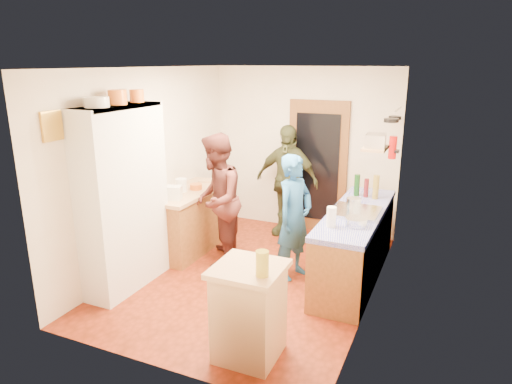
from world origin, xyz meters
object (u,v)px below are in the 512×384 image
Objects in this scene: person_left at (219,199)px; person_back at (287,181)px; right_counter_base at (355,247)px; person_hob at (295,218)px; hutch_body at (124,199)px; island_base at (249,314)px.

person_left reaches higher than person_back.
person_hob reaches higher than right_counter_base.
person_left is (-1.09, 0.06, 0.10)m from person_hob.
right_counter_base is 1.77m from person_back.
right_counter_base is 1.38× the size of person_hob.
hutch_body is 1.00× the size of right_counter_base.
island_base is at bearing -105.33° from right_counter_base.
island_base is at bearing -72.06° from person_back.
person_hob is 1.10m from person_left.
person_back reaches higher than island_base.
person_back is (-1.32, 1.09, 0.46)m from right_counter_base.
right_counter_base is at bearing -48.70° from person_hob.
person_hob is (1.80, 1.01, -0.30)m from hutch_body.
person_back is (-0.61, 1.39, 0.08)m from person_hob.
person_left is 1.02× the size of person_back.
person_hob is at bearing -62.23° from person_back.
person_back reaches higher than person_hob.
person_hob is (-0.70, -0.29, 0.38)m from right_counter_base.
person_hob is at bearing 95.24° from island_base.
hutch_body is 2.90m from right_counter_base.
right_counter_base is at bearing -35.75° from person_back.
person_left is at bearing 56.55° from hutch_body.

